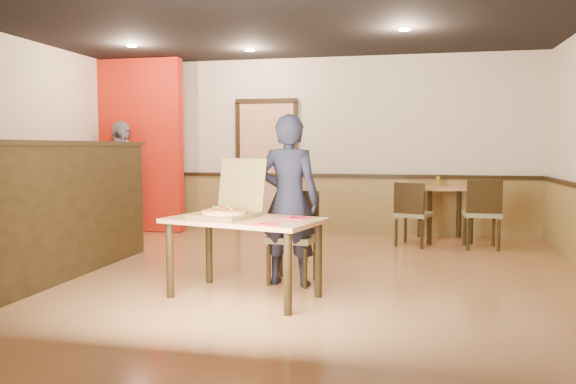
{
  "coord_description": "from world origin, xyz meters",
  "views": [
    {
      "loc": [
        1.49,
        -5.45,
        1.38
      ],
      "look_at": [
        0.31,
        0.0,
        0.93
      ],
      "focal_mm": 35.0,
      "sensor_mm": 36.0,
      "label": 1
    }
  ],
  "objects_px": {
    "diner_chair": "(294,232)",
    "passerby": "(121,177)",
    "pizza_box": "(228,210)",
    "main_table": "(244,230)",
    "side_table": "(445,199)",
    "condiment": "(438,181)",
    "diner": "(289,200)",
    "side_chair_left": "(412,212)",
    "side_chair_right": "(482,211)"
  },
  "relations": [
    {
      "from": "diner_chair",
      "to": "passerby",
      "type": "height_order",
      "value": "passerby"
    },
    {
      "from": "diner_chair",
      "to": "pizza_box",
      "type": "relative_size",
      "value": 1.3
    },
    {
      "from": "passerby",
      "to": "pizza_box",
      "type": "bearing_deg",
      "value": -138.48
    },
    {
      "from": "main_table",
      "to": "side_table",
      "type": "relative_size",
      "value": 1.72
    },
    {
      "from": "condiment",
      "to": "diner",
      "type": "bearing_deg",
      "value": -116.8
    },
    {
      "from": "diner_chair",
      "to": "side_chair_left",
      "type": "height_order",
      "value": "diner_chair"
    },
    {
      "from": "side_table",
      "to": "pizza_box",
      "type": "bearing_deg",
      "value": -121.03
    },
    {
      "from": "main_table",
      "to": "condiment",
      "type": "distance_m",
      "value": 4.16
    },
    {
      "from": "main_table",
      "to": "passerby",
      "type": "distance_m",
      "value": 4.47
    },
    {
      "from": "diner",
      "to": "passerby",
      "type": "height_order",
      "value": "passerby"
    },
    {
      "from": "diner_chair",
      "to": "diner",
      "type": "bearing_deg",
      "value": -94.75
    },
    {
      "from": "passerby",
      "to": "pizza_box",
      "type": "xyz_separation_m",
      "value": [
        2.85,
        -3.23,
        -0.1
      ]
    },
    {
      "from": "side_chair_right",
      "to": "passerby",
      "type": "relative_size",
      "value": 0.53
    },
    {
      "from": "diner_chair",
      "to": "diner",
      "type": "distance_m",
      "value": 0.38
    },
    {
      "from": "passerby",
      "to": "pizza_box",
      "type": "distance_m",
      "value": 4.31
    },
    {
      "from": "diner_chair",
      "to": "side_chair_left",
      "type": "relative_size",
      "value": 1.04
    },
    {
      "from": "side_chair_left",
      "to": "diner",
      "type": "relative_size",
      "value": 0.53
    },
    {
      "from": "passerby",
      "to": "condiment",
      "type": "relative_size",
      "value": 12.69
    },
    {
      "from": "side_chair_left",
      "to": "side_table",
      "type": "bearing_deg",
      "value": -107.94
    },
    {
      "from": "main_table",
      "to": "condiment",
      "type": "relative_size",
      "value": 10.76
    },
    {
      "from": "side_chair_right",
      "to": "condiment",
      "type": "bearing_deg",
      "value": -52.66
    },
    {
      "from": "passerby",
      "to": "pizza_box",
      "type": "height_order",
      "value": "passerby"
    },
    {
      "from": "main_table",
      "to": "condiment",
      "type": "xyz_separation_m",
      "value": [
        1.89,
        3.7,
        0.25
      ]
    },
    {
      "from": "main_table",
      "to": "side_table",
      "type": "distance_m",
      "value": 4.14
    },
    {
      "from": "side_table",
      "to": "condiment",
      "type": "height_order",
      "value": "condiment"
    },
    {
      "from": "passerby",
      "to": "condiment",
      "type": "height_order",
      "value": "passerby"
    },
    {
      "from": "passerby",
      "to": "diner_chair",
      "type": "bearing_deg",
      "value": -127.47
    },
    {
      "from": "diner_chair",
      "to": "side_table",
      "type": "distance_m",
      "value": 3.37
    },
    {
      "from": "diner_chair",
      "to": "pizza_box",
      "type": "height_order",
      "value": "pizza_box"
    },
    {
      "from": "diner",
      "to": "side_chair_left",
      "type": "bearing_deg",
      "value": -112.79
    },
    {
      "from": "side_chair_left",
      "to": "passerby",
      "type": "bearing_deg",
      "value": 16.46
    },
    {
      "from": "side_chair_left",
      "to": "passerby",
      "type": "distance_m",
      "value": 4.56
    },
    {
      "from": "side_chair_left",
      "to": "side_chair_right",
      "type": "distance_m",
      "value": 0.92
    },
    {
      "from": "side_chair_right",
      "to": "side_chair_left",
      "type": "bearing_deg",
      "value": -1.84
    },
    {
      "from": "side_chair_right",
      "to": "pizza_box",
      "type": "xyz_separation_m",
      "value": [
        -2.61,
        -2.96,
        0.28
      ]
    },
    {
      "from": "side_chair_left",
      "to": "diner",
      "type": "height_order",
      "value": "diner"
    },
    {
      "from": "main_table",
      "to": "pizza_box",
      "type": "height_order",
      "value": "pizza_box"
    },
    {
      "from": "passerby",
      "to": "side_table",
      "type": "bearing_deg",
      "value": -85.84
    },
    {
      "from": "diner",
      "to": "passerby",
      "type": "distance_m",
      "value": 4.29
    },
    {
      "from": "diner_chair",
      "to": "side_table",
      "type": "bearing_deg",
      "value": 66.15
    },
    {
      "from": "side_chair_left",
      "to": "diner",
      "type": "xyz_separation_m",
      "value": [
        -1.21,
        -2.46,
        0.36
      ]
    },
    {
      "from": "side_table",
      "to": "passerby",
      "type": "bearing_deg",
      "value": -175.94
    },
    {
      "from": "diner_chair",
      "to": "side_chair_right",
      "type": "relative_size",
      "value": 0.97
    },
    {
      "from": "diner",
      "to": "condiment",
      "type": "xyz_separation_m",
      "value": [
        1.59,
        3.14,
        0.02
      ]
    },
    {
      "from": "pizza_box",
      "to": "condiment",
      "type": "height_order",
      "value": "pizza_box"
    },
    {
      "from": "side_chair_right",
      "to": "diner",
      "type": "distance_m",
      "value": 3.27
    },
    {
      "from": "main_table",
      "to": "diner",
      "type": "distance_m",
      "value": 0.67
    },
    {
      "from": "side_chair_right",
      "to": "pizza_box",
      "type": "distance_m",
      "value": 3.96
    },
    {
      "from": "side_chair_left",
      "to": "pizza_box",
      "type": "xyz_separation_m",
      "value": [
        -1.68,
        -2.97,
        0.31
      ]
    },
    {
      "from": "side_chair_right",
      "to": "passerby",
      "type": "height_order",
      "value": "passerby"
    }
  ]
}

